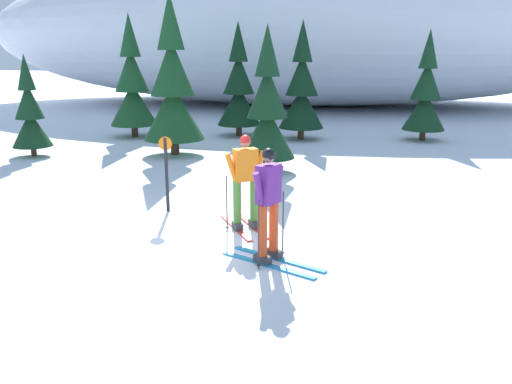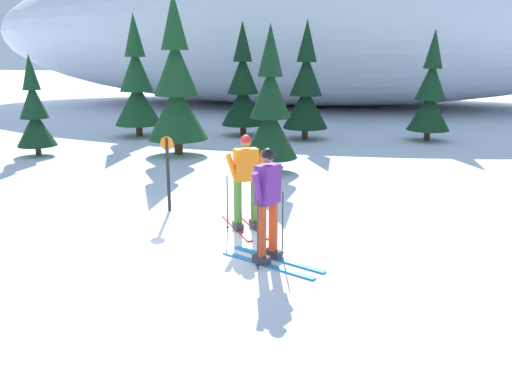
% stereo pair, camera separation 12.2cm
% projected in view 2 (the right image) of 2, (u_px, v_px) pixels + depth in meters
% --- Properties ---
extents(ground_plane, '(120.00, 120.00, 0.00)m').
position_uv_depth(ground_plane, '(183.00, 241.00, 9.68)').
color(ground_plane, white).
extents(skier_purple_jacket, '(1.77, 1.14, 1.86)m').
position_uv_depth(skier_purple_jacket, '(268.00, 204.00, 8.48)').
color(skier_purple_jacket, '#2893CC').
rests_on(skier_purple_jacket, ground).
extents(skier_orange_jacket, '(1.20, 1.57, 1.81)m').
position_uv_depth(skier_orange_jacket, '(246.00, 180.00, 10.03)').
color(skier_orange_jacket, red).
rests_on(skier_orange_jacket, ground).
extents(pine_tree_far_left, '(1.22, 1.22, 3.15)m').
position_uv_depth(pine_tree_far_left, '(34.00, 114.00, 16.78)').
color(pine_tree_far_left, '#47301E').
rests_on(pine_tree_far_left, ground).
extents(pine_tree_left, '(1.75, 1.75, 4.54)m').
position_uv_depth(pine_tree_left, '(137.00, 86.00, 20.22)').
color(pine_tree_left, '#47301E').
rests_on(pine_tree_left, ground).
extents(pine_tree_center_left, '(1.91, 1.91, 4.95)m').
position_uv_depth(pine_tree_center_left, '(176.00, 89.00, 16.79)').
color(pine_tree_center_left, '#47301E').
rests_on(pine_tree_center_left, ground).
extents(pine_tree_center, '(1.65, 1.65, 4.26)m').
position_uv_depth(pine_tree_center, '(243.00, 89.00, 20.40)').
color(pine_tree_center, '#47301E').
rests_on(pine_tree_center, ground).
extents(pine_tree_center_right, '(1.52, 1.52, 3.95)m').
position_uv_depth(pine_tree_center_right, '(270.00, 112.00, 14.55)').
color(pine_tree_center_right, '#47301E').
rests_on(pine_tree_center_right, ground).
extents(pine_tree_right, '(1.65, 1.65, 4.28)m').
position_uv_depth(pine_tree_right, '(306.00, 90.00, 19.61)').
color(pine_tree_right, '#47301E').
rests_on(pine_tree_right, ground).
extents(pine_tree_far_right, '(1.53, 1.53, 3.95)m').
position_uv_depth(pine_tree_far_right, '(430.00, 95.00, 19.33)').
color(pine_tree_far_right, '#47301E').
rests_on(pine_tree_far_right, ground).
extents(snow_ridge_background, '(37.54, 18.08, 8.33)m').
position_uv_depth(snow_ridge_background, '(307.00, 31.00, 31.02)').
color(snow_ridge_background, white).
rests_on(snow_ridge_background, ground).
extents(trail_marker_post, '(0.28, 0.07, 1.58)m').
position_uv_depth(trail_marker_post, '(168.00, 170.00, 11.18)').
color(trail_marker_post, black).
rests_on(trail_marker_post, ground).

